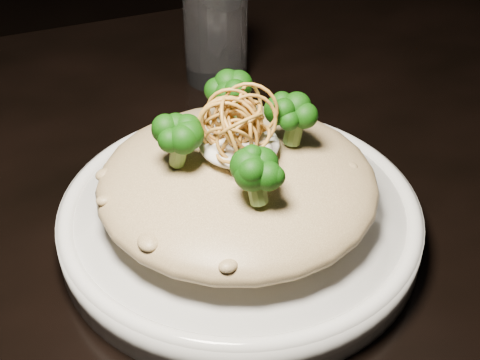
% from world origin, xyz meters
% --- Properties ---
extents(table, '(1.10, 0.80, 0.75)m').
position_xyz_m(table, '(0.00, 0.00, 0.67)').
color(table, black).
rests_on(table, ground).
extents(plate, '(0.28, 0.28, 0.03)m').
position_xyz_m(plate, '(-0.10, -0.04, 0.76)').
color(plate, silver).
rests_on(plate, table).
extents(risotto, '(0.21, 0.21, 0.05)m').
position_xyz_m(risotto, '(-0.10, -0.04, 0.80)').
color(risotto, brown).
rests_on(risotto, plate).
extents(broccoli, '(0.12, 0.12, 0.04)m').
position_xyz_m(broccoli, '(-0.09, -0.04, 0.85)').
color(broccoli, black).
rests_on(broccoli, risotto).
extents(cheese, '(0.06, 0.06, 0.02)m').
position_xyz_m(cheese, '(-0.10, -0.04, 0.83)').
color(cheese, silver).
rests_on(cheese, risotto).
extents(shallots, '(0.05, 0.05, 0.03)m').
position_xyz_m(shallots, '(-0.10, -0.04, 0.86)').
color(shallots, '#8B5D1D').
rests_on(shallots, cheese).
extents(drinking_glass, '(0.09, 0.09, 0.12)m').
position_xyz_m(drinking_glass, '(-0.03, 0.21, 0.81)').
color(drinking_glass, silver).
rests_on(drinking_glass, table).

